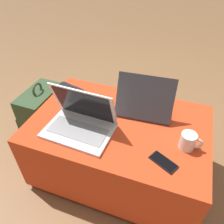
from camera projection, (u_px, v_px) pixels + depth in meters
ground_plane at (118, 169)px, 1.57m from camera, size 14.00×14.00×0.00m
ottoman at (118, 148)px, 1.42m from camera, size 1.03×0.69×0.46m
laptop_near at (80, 122)px, 1.20m from camera, size 0.38×0.27×0.25m
laptop_far at (145, 104)px, 1.32m from camera, size 0.34×0.28×0.26m
cell_phone at (163, 162)px, 1.05m from camera, size 0.15×0.12×0.01m
backpack at (43, 115)px, 1.72m from camera, size 0.26×0.36×0.50m
wrist_brace at (74, 93)px, 1.43m from camera, size 0.23×0.14×0.09m
coffee_mug at (189, 141)px, 1.10m from camera, size 0.12×0.08×0.09m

